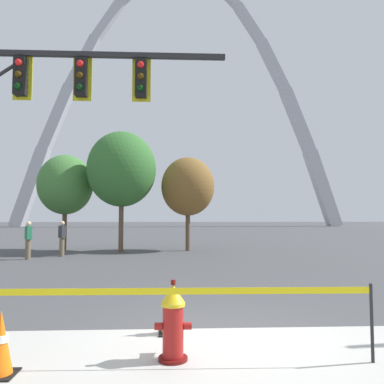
{
  "coord_description": "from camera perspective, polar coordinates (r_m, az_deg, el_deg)",
  "views": [
    {
      "loc": [
        -0.72,
        -5.92,
        1.78
      ],
      "look_at": [
        -0.22,
        5.0,
        2.5
      ],
      "focal_mm": 35.15,
      "sensor_mm": 36.0,
      "label": 1
    }
  ],
  "objects": [
    {
      "name": "pedestrian_standing_center",
      "position": [
        17.92,
        -19.12,
        -6.64
      ],
      "size": [
        0.38,
        0.38,
        1.59
      ],
      "color": "brown",
      "rests_on": "ground"
    },
    {
      "name": "pedestrian_walking_left",
      "position": [
        17.2,
        -23.6,
        -6.66
      ],
      "size": [
        0.37,
        0.39,
        1.59
      ],
      "color": "brown",
      "rests_on": "ground"
    },
    {
      "name": "tree_far_left",
      "position": [
        21.28,
        -18.66,
        1.04
      ],
      "size": [
        2.92,
        2.92,
        5.1
      ],
      "color": "brown",
      "rests_on": "ground"
    },
    {
      "name": "traffic_cone_mid_sidewalk",
      "position": [
        6.0,
        -3.24,
        -17.47
      ],
      "size": [
        0.36,
        0.36,
        0.73
      ],
      "color": "black",
      "rests_on": "ground"
    },
    {
      "name": "ground_plane",
      "position": [
        6.22,
        4.43,
        -20.38
      ],
      "size": [
        240.0,
        240.0,
        0.0
      ],
      "primitive_type": "plane",
      "color": "#474749"
    },
    {
      "name": "traffic_cone_by_hydrant",
      "position": [
        5.03,
        -27.08,
        -19.81
      ],
      "size": [
        0.36,
        0.36,
        0.73
      ],
      "color": "black",
      "rests_on": "ground"
    },
    {
      "name": "tree_left_mid",
      "position": [
        19.63,
        -10.61,
        3.4
      ],
      "size": [
        3.51,
        3.51,
        6.15
      ],
      "color": "brown",
      "rests_on": "ground"
    },
    {
      "name": "traffic_signal_gantry",
      "position": [
        9.96,
        -26.98,
        11.91
      ],
      "size": [
        7.82,
        0.44,
        6.0
      ],
      "color": "#232326",
      "rests_on": "ground"
    },
    {
      "name": "caution_tape_barrier",
      "position": [
        4.79,
        -8.97,
        -17.14
      ],
      "size": [
        5.88,
        0.13,
        0.96
      ],
      "color": "#232326",
      "rests_on": "ground"
    },
    {
      "name": "fire_hydrant",
      "position": [
        4.96,
        -2.89,
        -19.14
      ],
      "size": [
        0.46,
        0.48,
        0.99
      ],
      "color": "#5E0F0D",
      "rests_on": "ground"
    },
    {
      "name": "monument_arch",
      "position": [
        72.09,
        -1.99,
        12.72
      ],
      "size": [
        60.55,
        2.2,
        50.16
      ],
      "color": "#B2B5BC",
      "rests_on": "ground"
    },
    {
      "name": "tree_center_left",
      "position": [
        19.91,
        -0.63,
        0.82
      ],
      "size": [
        2.82,
        2.82,
        4.93
      ],
      "color": "brown",
      "rests_on": "ground"
    }
  ]
}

